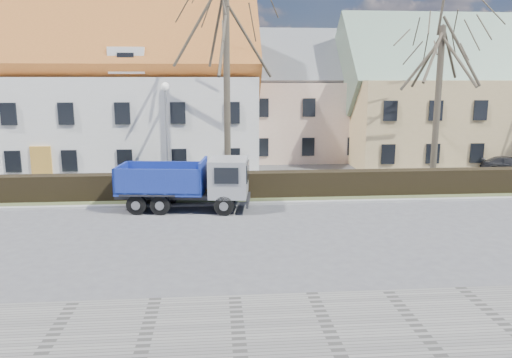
{
  "coord_description": "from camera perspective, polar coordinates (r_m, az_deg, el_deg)",
  "views": [
    {
      "loc": [
        -2.72,
        -19.24,
        6.12
      ],
      "look_at": [
        -0.85,
        3.07,
        1.6
      ],
      "focal_mm": 35.0,
      "sensor_mm": 36.0,
      "label": 1
    }
  ],
  "objects": [
    {
      "name": "dump_truck",
      "position": [
        23.76,
        -8.73,
        -0.48
      ],
      "size": [
        6.62,
        3.12,
        2.55
      ],
      "primitive_type": null,
      "rotation": [
        0.0,
        0.0,
        -0.12
      ],
      "color": "navy",
      "rests_on": "ground"
    },
    {
      "name": "building_white",
      "position": [
        36.74,
        -21.27,
        8.51
      ],
      "size": [
        26.8,
        10.8,
        9.5
      ],
      "primitive_type": null,
      "color": "silver",
      "rests_on": "ground"
    },
    {
      "name": "grass_strip",
      "position": [
        26.3,
        1.28,
        -1.94
      ],
      "size": [
        80.0,
        3.0,
        0.1
      ],
      "primitive_type": "cube",
      "color": "#414B2A",
      "rests_on": "ground"
    },
    {
      "name": "cart_frame",
      "position": [
        24.36,
        -3.99,
        -2.44
      ],
      "size": [
        0.76,
        0.6,
        0.6
      ],
      "primitive_type": null,
      "rotation": [
        0.0,
        0.0,
        0.39
      ],
      "color": "silver",
      "rests_on": "ground"
    },
    {
      "name": "sidewalk_near",
      "position": [
        12.64,
        8.65,
        -17.49
      ],
      "size": [
        80.0,
        5.0,
        0.08
      ],
      "primitive_type": "cube",
      "color": "slate",
      "rests_on": "ground"
    },
    {
      "name": "building_pink",
      "position": [
        39.87,
        4.98,
        8.32
      ],
      "size": [
        10.8,
        8.8,
        8.0
      ],
      "primitive_type": null,
      "color": "beige",
      "rests_on": "ground"
    },
    {
      "name": "parked_car_b",
      "position": [
        36.71,
        27.0,
        1.42
      ],
      "size": [
        4.01,
        2.7,
        1.08
      ],
      "primitive_type": "imported",
      "rotation": [
        0.0,
        0.0,
        1.22
      ],
      "color": "#282829",
      "rests_on": "ground"
    },
    {
      "name": "hedge",
      "position": [
        25.97,
        1.33,
        -0.75
      ],
      "size": [
        60.0,
        0.9,
        1.3
      ],
      "primitive_type": "cube",
      "color": "black",
      "rests_on": "ground"
    },
    {
      "name": "streetlight",
      "position": [
        26.55,
        -10.12,
        4.48
      ],
      "size": [
        0.47,
        0.47,
        6.0
      ],
      "primitive_type": null,
      "color": "#9B9B9B",
      "rests_on": "ground"
    },
    {
      "name": "building_yellow",
      "position": [
        40.84,
        22.74,
        7.92
      ],
      "size": [
        18.8,
        10.8,
        8.5
      ],
      "primitive_type": null,
      "color": "tan",
      "rests_on": "ground"
    },
    {
      "name": "tree_1",
      "position": [
        27.75,
        -3.37,
        11.82
      ],
      "size": [
        9.2,
        9.2,
        12.65
      ],
      "primitive_type": null,
      "color": "#3C3429",
      "rests_on": "ground"
    },
    {
      "name": "curb_far",
      "position": [
        24.75,
        1.67,
        -2.77
      ],
      "size": [
        80.0,
        0.3,
        0.12
      ],
      "primitive_type": "cube",
      "color": "#9A9997",
      "rests_on": "ground"
    },
    {
      "name": "parked_car_a",
      "position": [
        30.38,
        -12.51,
        0.65
      ],
      "size": [
        3.74,
        2.71,
        1.18
      ],
      "primitive_type": "imported",
      "rotation": [
        0.0,
        0.0,
        2.0
      ],
      "color": "black",
      "rests_on": "ground"
    },
    {
      "name": "ground",
      "position": [
        20.38,
        3.13,
        -6.09
      ],
      "size": [
        120.0,
        120.0,
        0.0
      ],
      "primitive_type": "plane",
      "color": "#4A4A4D"
    },
    {
      "name": "tree_2",
      "position": [
        30.53,
        20.13,
        9.56
      ],
      "size": [
        8.0,
        8.0,
        11.0
      ],
      "primitive_type": null,
      "color": "#3C3429",
      "rests_on": "ground"
    }
  ]
}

